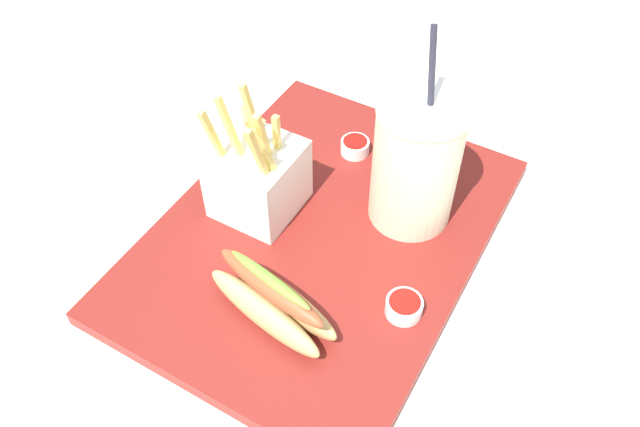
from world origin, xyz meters
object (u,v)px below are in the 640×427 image
object	(u,v)px
ketchup_cup_2	(404,306)
soda_cup	(416,162)
fries_basket	(257,178)
ketchup_cup_1	(355,146)
hot_dog_1	(272,300)

from	to	relation	value
ketchup_cup_2	soda_cup	bearing A→B (deg)	22.48
fries_basket	ketchup_cup_1	bearing A→B (deg)	-21.60
hot_dog_1	ketchup_cup_1	bearing A→B (deg)	9.23
fries_basket	hot_dog_1	world-z (taller)	fries_basket
hot_dog_1	ketchup_cup_1	xyz separation A→B (m)	(0.27, 0.04, -0.02)
soda_cup	hot_dog_1	xyz separation A→B (m)	(-0.20, 0.06, -0.06)
hot_dog_1	ketchup_cup_2	bearing A→B (deg)	-58.57
fries_basket	ketchup_cup_2	size ratio (longest dim) A/B	4.23
fries_basket	soda_cup	bearing A→B (deg)	-63.73
hot_dog_1	ketchup_cup_2	xyz separation A→B (m)	(0.07, -0.12, -0.02)
soda_cup	fries_basket	world-z (taller)	soda_cup
fries_basket	ketchup_cup_2	distance (m)	0.23
ketchup_cup_1	ketchup_cup_2	bearing A→B (deg)	-140.42
fries_basket	hot_dog_1	distance (m)	0.16
hot_dog_1	ketchup_cup_2	distance (m)	0.14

